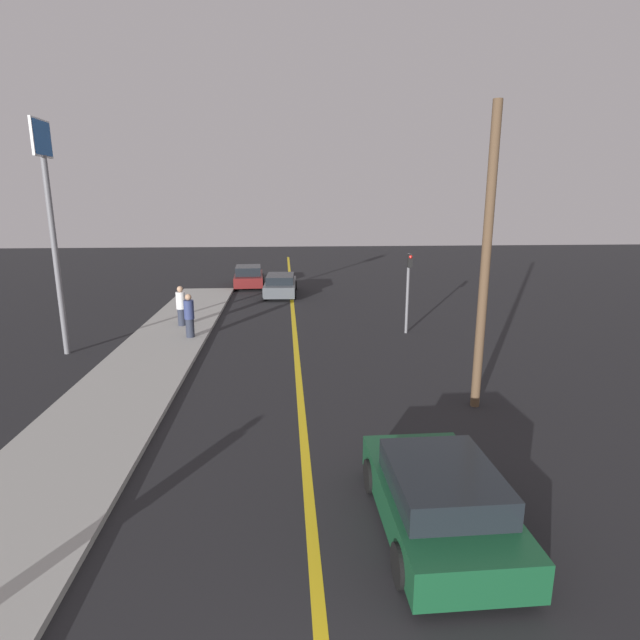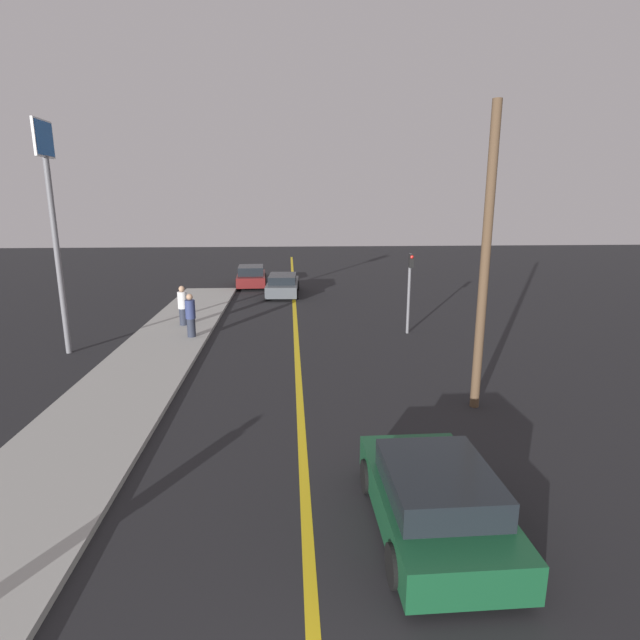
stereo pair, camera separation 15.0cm
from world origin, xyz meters
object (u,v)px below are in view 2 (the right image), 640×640
(pedestrian_far_standing, at_px, (183,306))
(utility_pole, at_px, (485,263))
(car_ahead_center, at_px, (283,285))
(car_near_right_lane, at_px, (434,498))
(car_far_distant, at_px, (251,276))
(traffic_light, at_px, (410,284))
(pedestrian_mid_group, at_px, (191,315))
(roadside_sign, at_px, (50,198))

(pedestrian_far_standing, distance_m, utility_pole, 13.68)
(car_ahead_center, bearing_deg, car_near_right_lane, -80.61)
(car_far_distant, distance_m, traffic_light, 14.66)
(pedestrian_mid_group, height_order, traffic_light, traffic_light)
(pedestrian_mid_group, bearing_deg, utility_pole, -39.05)
(car_far_distant, height_order, pedestrian_far_standing, pedestrian_far_standing)
(car_near_right_lane, xyz_separation_m, utility_pole, (2.61, 5.13, 3.29))
(car_near_right_lane, bearing_deg, utility_pole, 62.22)
(car_near_right_lane, height_order, car_far_distant, car_far_distant)
(pedestrian_far_standing, distance_m, traffic_light, 9.81)
(car_far_distant, xyz_separation_m, pedestrian_far_standing, (-2.18, -11.01, 0.36))
(pedestrian_mid_group, height_order, utility_pole, utility_pole)
(car_ahead_center, height_order, roadside_sign, roadside_sign)
(car_far_distant, distance_m, utility_pole, 21.84)
(roadside_sign, height_order, utility_pole, roadside_sign)
(car_near_right_lane, relative_size, roadside_sign, 0.48)
(car_near_right_lane, bearing_deg, pedestrian_far_standing, 115.29)
(roadside_sign, relative_size, utility_pole, 1.04)
(roadside_sign, bearing_deg, pedestrian_mid_group, 19.66)
(traffic_light, bearing_deg, car_far_distant, 120.72)
(utility_pole, bearing_deg, car_far_distant, 110.25)
(car_ahead_center, bearing_deg, pedestrian_mid_group, -107.59)
(traffic_light, height_order, roadside_sign, roadside_sign)
(car_near_right_lane, xyz_separation_m, roadside_sign, (-10.51, 10.88, 4.92))
(car_ahead_center, distance_m, pedestrian_far_standing, 8.92)
(pedestrian_far_standing, bearing_deg, traffic_light, -9.05)
(pedestrian_mid_group, bearing_deg, car_far_distant, 83.61)
(car_near_right_lane, relative_size, car_ahead_center, 0.83)
(pedestrian_mid_group, xyz_separation_m, utility_pole, (8.93, -7.25, 2.89))
(car_far_distant, bearing_deg, car_ahead_center, -59.54)
(pedestrian_mid_group, bearing_deg, car_ahead_center, 70.12)
(traffic_light, height_order, utility_pole, utility_pole)
(traffic_light, bearing_deg, car_near_right_lane, -101.41)
(car_near_right_lane, xyz_separation_m, car_far_distant, (-4.86, 25.40, 0.04))
(car_near_right_lane, bearing_deg, roadside_sign, 133.25)
(utility_pole, bearing_deg, pedestrian_mid_group, 140.95)
(car_ahead_center, distance_m, pedestrian_mid_group, 10.45)
(pedestrian_far_standing, height_order, utility_pole, utility_pole)
(pedestrian_mid_group, xyz_separation_m, traffic_light, (8.91, 0.47, 1.09))
(pedestrian_mid_group, height_order, roadside_sign, roadside_sign)
(car_ahead_center, bearing_deg, traffic_light, -57.89)
(car_near_right_lane, relative_size, utility_pole, 0.50)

